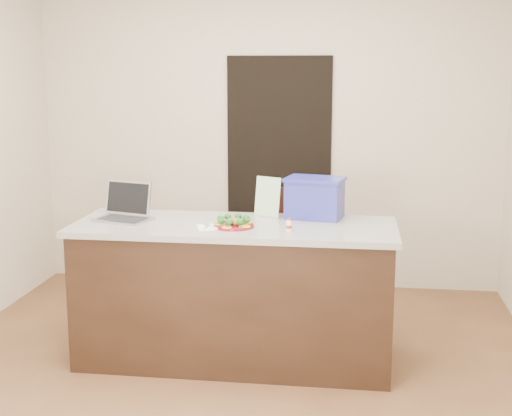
# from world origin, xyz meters

# --- Properties ---
(ground) EXTENTS (4.00, 4.00, 0.00)m
(ground) POSITION_xyz_m (0.00, 0.00, 0.00)
(ground) COLOR brown
(ground) RESTS_ON ground
(room_shell) EXTENTS (4.00, 4.00, 4.00)m
(room_shell) POSITION_xyz_m (0.00, 0.00, 1.62)
(room_shell) COLOR white
(room_shell) RESTS_ON ground
(doorway) EXTENTS (0.90, 0.02, 2.00)m
(doorway) POSITION_xyz_m (0.10, 1.98, 1.00)
(doorway) COLOR black
(doorway) RESTS_ON ground
(island) EXTENTS (2.06, 0.76, 0.92)m
(island) POSITION_xyz_m (0.00, 0.25, 0.46)
(island) COLOR black
(island) RESTS_ON ground
(plate) EXTENTS (0.25, 0.25, 0.02)m
(plate) POSITION_xyz_m (0.01, 0.16, 0.93)
(plate) COLOR maroon
(plate) RESTS_ON island
(meatballs) EXTENTS (0.10, 0.10, 0.04)m
(meatballs) POSITION_xyz_m (0.01, 0.16, 0.95)
(meatballs) COLOR olive
(meatballs) RESTS_ON plate
(broccoli) EXTENTS (0.22, 0.22, 0.04)m
(broccoli) POSITION_xyz_m (0.01, 0.16, 0.97)
(broccoli) COLOR #134816
(broccoli) RESTS_ON plate
(pepper_rings) EXTENTS (0.24, 0.25, 0.01)m
(pepper_rings) POSITION_xyz_m (0.01, 0.16, 0.94)
(pepper_rings) COLOR #EDF81A
(pepper_rings) RESTS_ON plate
(napkin) EXTENTS (0.21, 0.21, 0.01)m
(napkin) POSITION_xyz_m (-0.13, 0.13, 0.92)
(napkin) COLOR white
(napkin) RESTS_ON island
(fork) EXTENTS (0.03, 0.14, 0.00)m
(fork) POSITION_xyz_m (-0.15, 0.13, 0.93)
(fork) COLOR #BDBCC1
(fork) RESTS_ON napkin
(knife) EXTENTS (0.07, 0.19, 0.01)m
(knife) POSITION_xyz_m (-0.10, 0.11, 0.93)
(knife) COLOR silver
(knife) RESTS_ON napkin
(yogurt_bottle) EXTENTS (0.04, 0.04, 0.08)m
(yogurt_bottle) POSITION_xyz_m (0.36, 0.11, 0.95)
(yogurt_bottle) COLOR white
(yogurt_bottle) RESTS_ON island
(laptop) EXTENTS (0.40, 0.36, 0.24)m
(laptop) POSITION_xyz_m (-0.74, 0.31, 0.99)
(laptop) COLOR #A1A2A6
(laptop) RESTS_ON island
(leaflet) EXTENTS (0.19, 0.11, 0.26)m
(leaflet) POSITION_xyz_m (0.18, 0.51, 1.05)
(leaflet) COLOR white
(leaflet) RESTS_ON island
(blue_box) EXTENTS (0.42, 0.34, 0.27)m
(blue_box) POSITION_xyz_m (0.50, 0.51, 1.06)
(blue_box) COLOR #292D95
(blue_box) RESTS_ON island
(chair) EXTENTS (0.54, 0.54, 1.01)m
(chair) POSITION_xyz_m (0.28, 1.07, 0.57)
(chair) COLOR black
(chair) RESTS_ON ground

